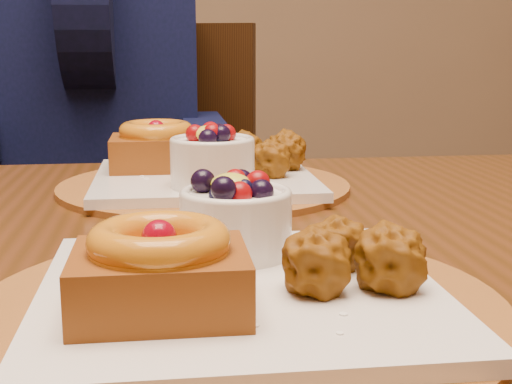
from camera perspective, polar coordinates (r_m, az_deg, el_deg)
dining_table at (r=0.75m, az=-3.08°, el=-8.95°), size 1.60×0.90×0.76m
place_setting_near at (r=0.51m, az=-1.69°, el=-6.67°), size 0.38×0.38×0.09m
place_setting_far at (r=0.93m, az=-4.39°, el=1.96°), size 0.38×0.38×0.09m
chair_far at (r=1.65m, az=-9.21°, el=-2.25°), size 0.60×0.60×0.99m
diner at (r=1.52m, az=-12.76°, el=9.27°), size 0.51×0.49×0.83m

